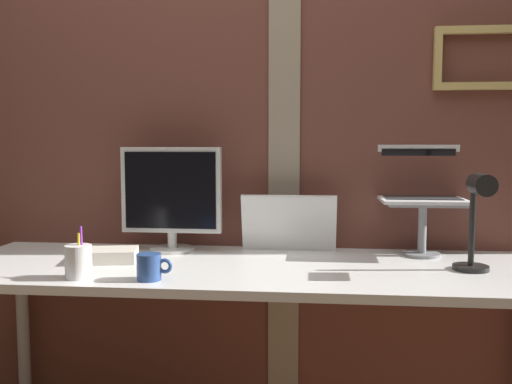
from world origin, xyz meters
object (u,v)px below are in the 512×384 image
object	(u,v)px
pen_cup	(79,261)
laptop	(420,185)
whiteboard_panel	(289,223)
monitor	(171,195)
desk_lamp	(477,212)
coffee_mug	(150,267)

from	to	relation	value
pen_cup	laptop	bearing A→B (deg)	24.90
laptop	whiteboard_panel	distance (m)	0.53
whiteboard_panel	monitor	bearing A→B (deg)	-175.81
monitor	pen_cup	size ratio (longest dim) A/B	2.48
monitor	laptop	size ratio (longest dim) A/B	1.30
monitor	whiteboard_panel	xyz separation A→B (m)	(0.46, 0.03, -0.11)
desk_lamp	coffee_mug	distance (m)	1.07
laptop	coffee_mug	distance (m)	1.09
coffee_mug	whiteboard_panel	bearing A→B (deg)	50.41
monitor	pen_cup	world-z (taller)	monitor
coffee_mug	laptop	bearing A→B (deg)	30.17
laptop	pen_cup	bearing A→B (deg)	-155.10
monitor	whiteboard_panel	size ratio (longest dim) A/B	1.11
pen_cup	desk_lamp	bearing A→B (deg)	8.46
coffee_mug	monitor	bearing A→B (deg)	95.96
laptop	whiteboard_panel	bearing A→B (deg)	-175.99
desk_lamp	monitor	bearing A→B (deg)	165.75
monitor	coffee_mug	xyz separation A→B (m)	(0.05, -0.47, -0.18)
laptop	monitor	bearing A→B (deg)	-175.90
pen_cup	coffee_mug	size ratio (longest dim) A/B	1.46
laptop	whiteboard_panel	xyz separation A→B (m)	(-0.51, -0.04, -0.15)
monitor	whiteboard_panel	distance (m)	0.48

